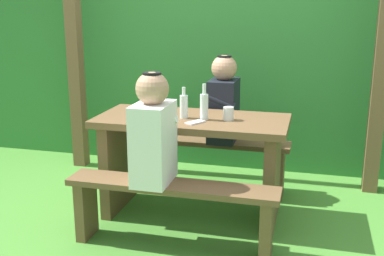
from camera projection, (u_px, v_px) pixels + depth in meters
The scene contains 13 objects.
ground_plane at pixel (192, 214), 3.68m from camera, with size 12.00×12.00×0.00m, color #468730.
hedge_backdrop at pixel (232, 71), 5.04m from camera, with size 6.40×1.08×1.76m, color #2E7432.
pergola_post_left at pixel (75, 52), 4.53m from camera, with size 0.12×0.12×2.27m, color brown.
pergola_post_right at pixel (382, 60), 3.86m from camera, with size 0.12×0.12×2.27m, color brown.
picnic_table at pixel (192, 150), 3.55m from camera, with size 1.40×0.64×0.77m.
bench_near at pixel (172, 202), 3.11m from camera, with size 1.40×0.24×0.45m.
bench_far at pixel (207, 154), 4.09m from camera, with size 1.40×0.24×0.45m.
person_white_shirt at pixel (153, 133), 3.02m from camera, with size 0.25×0.35×0.72m.
person_black_coat at pixel (224, 102), 3.94m from camera, with size 0.25×0.35×0.72m.
drinking_glass at pixel (228, 114), 3.40m from camera, with size 0.08×0.08×0.10m, color silver.
bottle_left at pixel (184, 106), 3.45m from camera, with size 0.06×0.06×0.23m.
bottle_right at pixel (204, 106), 3.39m from camera, with size 0.06×0.06×0.26m.
cell_phone at pixel (195, 122), 3.33m from camera, with size 0.07×0.14×0.01m, color silver.
Camera 1 is at (0.85, -3.28, 1.59)m, focal length 44.54 mm.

